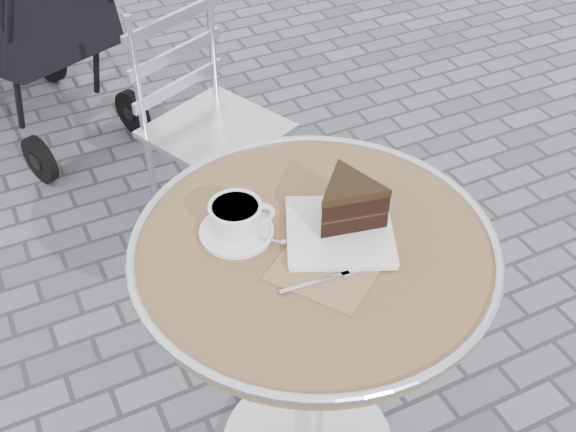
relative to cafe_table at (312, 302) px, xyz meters
name	(u,v)px	position (x,y,z in m)	size (l,w,h in m)	color
cafe_table	(312,302)	(0.00, 0.00, 0.00)	(0.72, 0.72, 0.74)	silver
cappuccino_set	(237,222)	(-0.12, 0.09, 0.20)	(0.15, 0.15, 0.07)	white
cake_plate_set	(347,210)	(0.08, 0.01, 0.21)	(0.33, 0.32, 0.11)	#906A4F
bistro_chair	(195,98)	(0.09, 0.95, -0.07)	(0.48, 0.48, 0.81)	silver
baby_stroller	(11,12)	(-0.31, 1.86, -0.09)	(0.79, 1.11, 1.06)	black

